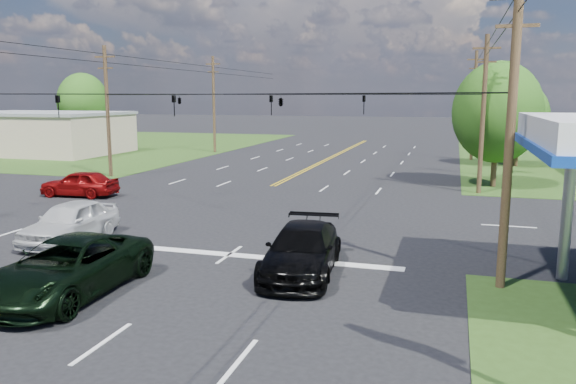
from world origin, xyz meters
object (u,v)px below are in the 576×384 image
(pole_ne, at_px, (483,113))
(tree_right_b, at_px, (519,117))
(pole_left_far, at_px, (214,103))
(retail_nw, at_px, (41,134))
(tree_far_l, at_px, (83,102))
(pole_right_far, at_px, (474,104))
(suv_black, at_px, (302,250))
(tree_right_a, at_px, (497,112))
(pole_nw, at_px, (108,110))
(pickup_dkgreen, at_px, (67,268))
(pickup_white, at_px, (70,222))
(pole_se, at_px, (510,130))

(pole_ne, xyz_separation_m, tree_right_b, (3.50, 15.00, -0.70))
(pole_ne, bearing_deg, pole_left_far, 143.84)
(retail_nw, relative_size, tree_far_l, 1.83)
(pole_right_far, height_order, suv_black, pole_right_far)
(tree_far_l, bearing_deg, tree_right_a, -23.50)
(retail_nw, distance_m, suv_black, 48.27)
(retail_nw, height_order, pole_right_far, pole_right_far)
(tree_right_b, distance_m, suv_black, 34.92)
(pole_nw, bearing_deg, pickup_dkgreen, -58.85)
(tree_right_b, height_order, pickup_dkgreen, tree_right_b)
(suv_black, distance_m, pickup_white, 10.28)
(retail_nw, height_order, pickup_dkgreen, retail_nw)
(pole_nw, xyz_separation_m, pickup_white, (9.50, -17.00, -4.08))
(retail_nw, bearing_deg, pole_nw, -37.41)
(pole_left_far, relative_size, tree_right_a, 1.22)
(pole_se, distance_m, pole_nw, 31.62)
(pole_left_far, bearing_deg, tree_right_b, -7.72)
(pole_left_far, relative_size, tree_far_l, 1.15)
(pole_nw, distance_m, suv_black, 27.22)
(tree_far_l, bearing_deg, pole_left_far, -11.89)
(pole_left_far, relative_size, pole_right_far, 1.00)
(pole_nw, distance_m, pickup_white, 19.90)
(pole_left_far, height_order, tree_right_b, pole_left_far)
(pole_ne, xyz_separation_m, pole_right_far, (0.00, 19.00, 0.25))
(pole_ne, xyz_separation_m, pole_left_far, (-26.00, 19.00, 0.25))
(suv_black, relative_size, pickup_white, 1.12)
(retail_nw, relative_size, pole_right_far, 1.60)
(retail_nw, relative_size, pole_nw, 1.68)
(suv_black, bearing_deg, pickup_white, 167.28)
(pole_right_far, bearing_deg, pickup_white, -114.62)
(pole_right_far, relative_size, suv_black, 1.81)
(pole_left_far, distance_m, tree_far_l, 19.42)
(pole_left_far, relative_size, tree_right_b, 1.41)
(retail_nw, height_order, pole_nw, pole_nw)
(pole_right_far, distance_m, suv_black, 38.12)
(tree_right_a, bearing_deg, pole_left_far, 149.35)
(pole_right_far, relative_size, tree_right_a, 1.22)
(retail_nw, bearing_deg, pole_se, -35.79)
(pickup_dkgreen, distance_m, pickup_white, 6.67)
(pole_se, relative_size, pickup_white, 1.93)
(tree_far_l, bearing_deg, pole_right_far, -5.08)
(tree_right_b, bearing_deg, pole_nw, -153.05)
(suv_black, bearing_deg, pole_left_far, 112.58)
(pole_ne, height_order, pickup_dkgreen, pole_ne)
(pickup_dkgreen, xyz_separation_m, suv_black, (6.19, 4.00, -0.04))
(pickup_dkgreen, bearing_deg, tree_far_l, 124.76)
(pole_se, relative_size, pole_left_far, 0.95)
(pole_se, relative_size, pickup_dkgreen, 1.56)
(pole_ne, distance_m, tree_far_l, 50.54)
(retail_nw, xyz_separation_m, suv_black, (36.69, -31.34, -1.20))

